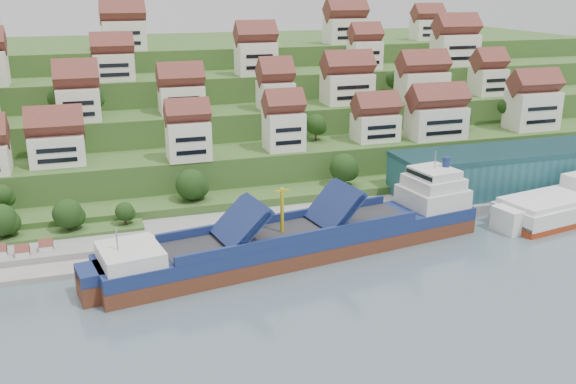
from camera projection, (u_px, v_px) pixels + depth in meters
name	position (u px, v px, depth m)	size (l,w,h in m)	color
ground	(338.00, 249.00, 125.50)	(300.00, 300.00, 0.00)	slate
quay	(396.00, 209.00, 144.52)	(180.00, 14.00, 2.20)	gray
pebble_beach	(25.00, 260.00, 119.47)	(45.00, 20.00, 1.00)	gray
hillside	(224.00, 104.00, 215.98)	(260.00, 128.00, 31.00)	#2D4C1E
hillside_village	(270.00, 85.00, 171.92)	(156.92, 64.81, 28.35)	white
hillside_trees	(235.00, 131.00, 155.46)	(144.15, 62.22, 31.40)	#1F4015
warehouse	(514.00, 169.00, 153.67)	(60.00, 15.00, 10.00)	#21545B
flagpole	(400.00, 192.00, 137.65)	(1.28, 0.16, 8.00)	gray
beach_huts	(12.00, 256.00, 117.27)	(14.40, 3.70, 2.20)	white
cargo_ship	(310.00, 238.00, 122.37)	(76.84, 23.76, 16.81)	#572A1A
second_ship	(565.00, 206.00, 141.42)	(33.69, 17.53, 9.30)	maroon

